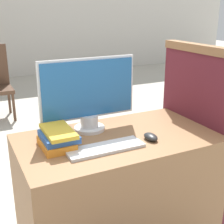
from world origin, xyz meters
name	(u,v)px	position (x,y,z in m)	size (l,w,h in m)	color
desk	(117,192)	(0.00, 0.32, 0.37)	(1.13, 0.64, 0.73)	#8C603D
carrel_divider	(195,136)	(0.59, 0.34, 0.62)	(0.07, 0.68, 1.22)	#5B1E28
monitor	(88,95)	(-0.10, 0.50, 0.95)	(0.58, 0.18, 0.43)	silver
keyboard	(105,148)	(-0.13, 0.20, 0.74)	(0.41, 0.13, 0.02)	silver
mouse	(151,137)	(0.15, 0.20, 0.75)	(0.06, 0.10, 0.04)	#262626
book_stack	(58,138)	(-0.34, 0.34, 0.78)	(0.18, 0.26, 0.10)	orange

